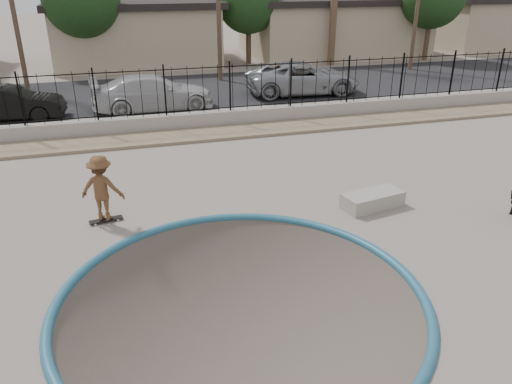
{
  "coord_description": "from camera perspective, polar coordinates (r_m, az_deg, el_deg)",
  "views": [
    {
      "loc": [
        -1.88,
        -8.46,
        5.64
      ],
      "look_at": [
        1.15,
        2.0,
        0.79
      ],
      "focal_mm": 35.0,
      "sensor_mm": 36.0,
      "label": 1
    }
  ],
  "objects": [
    {
      "name": "house_center",
      "position": [
        35.21,
        -13.62,
        17.39
      ],
      "size": [
        10.6,
        8.6,
        3.9
      ],
      "color": "tan",
      "rests_on": "ground"
    },
    {
      "name": "concrete_ledge",
      "position": [
        13.26,
        13.17,
        -0.88
      ],
      "size": [
        1.7,
        0.99,
        0.4
      ],
      "primitive_type": "cube",
      "rotation": [
        0.0,
        0.0,
        0.19
      ],
      "color": "gray",
      "rests_on": "ground"
    },
    {
      "name": "skateboard",
      "position": [
        12.76,
        -16.77,
        -3.04
      ],
      "size": [
        0.82,
        0.33,
        0.07
      ],
      "rotation": [
        0.0,
        0.0,
        0.17
      ],
      "color": "black",
      "rests_on": "ground"
    },
    {
      "name": "house_east_far",
      "position": [
        46.14,
        25.53,
        17.25
      ],
      "size": [
        11.6,
        8.6,
        3.9
      ],
      "color": "tan",
      "rests_on": "ground"
    },
    {
      "name": "ground",
      "position": [
        21.63,
        -10.39,
        5.44
      ],
      "size": [
        120.0,
        120.0,
        2.2
      ],
      "primitive_type": "cube",
      "color": "gray",
      "rests_on": "ground"
    },
    {
      "name": "car_c",
      "position": [
        22.46,
        -11.64,
        11.05
      ],
      "size": [
        5.31,
        2.38,
        1.51
      ],
      "primitive_type": "imported",
      "rotation": [
        0.0,
        0.0,
        1.62
      ],
      "color": "#BABABC",
      "rests_on": "street"
    },
    {
      "name": "skater",
      "position": [
        12.45,
        -17.17,
        0.03
      ],
      "size": [
        1.18,
        0.92,
        1.61
      ],
      "primitive_type": "imported",
      "rotation": [
        0.0,
        0.0,
        2.8
      ],
      "color": "brown",
      "rests_on": "ground"
    },
    {
      "name": "rock_strip",
      "position": [
        18.62,
        -9.65,
        6.2
      ],
      "size": [
        42.0,
        1.6,
        0.11
      ],
      "primitive_type": "cube",
      "color": "#958061",
      "rests_on": "ground"
    },
    {
      "name": "coping_ring",
      "position": [
        9.54,
        -1.67,
        -12.24
      ],
      "size": [
        7.04,
        7.04,
        0.2
      ],
      "primitive_type": "torus",
      "color": "#25617B",
      "rests_on": "ground"
    },
    {
      "name": "fence",
      "position": [
        19.31,
        -10.37,
        11.24
      ],
      "size": [
        40.0,
        0.04,
        1.8
      ],
      "color": "black",
      "rests_on": "retaining_wall"
    },
    {
      "name": "car_d",
      "position": [
        25.2,
        5.37,
        12.84
      ],
      "size": [
        5.71,
        2.89,
        1.55
      ],
      "primitive_type": "imported",
      "rotation": [
        0.0,
        0.0,
        1.51
      ],
      "color": "#92969A",
      "rests_on": "street"
    },
    {
      "name": "car_b",
      "position": [
        22.78,
        -26.34,
        9.08
      ],
      "size": [
        4.29,
        1.79,
        1.38
      ],
      "primitive_type": "imported",
      "rotation": [
        0.0,
        0.0,
        1.49
      ],
      "color": "black",
      "rests_on": "street"
    },
    {
      "name": "street_tree_mid",
      "position": [
        33.7,
        -0.89,
        20.93
      ],
      "size": [
        3.96,
        3.96,
        5.83
      ],
      "color": "#473323",
      "rests_on": "ground"
    },
    {
      "name": "house_east",
      "position": [
        38.57,
        8.7,
        18.28
      ],
      "size": [
        12.6,
        8.6,
        3.9
      ],
      "color": "tan",
      "rests_on": "ground"
    },
    {
      "name": "street",
      "position": [
        26.14,
        -11.85,
        11.08
      ],
      "size": [
        90.0,
        8.0,
        0.04
      ],
      "primitive_type": "cube",
      "color": "black",
      "rests_on": "ground"
    },
    {
      "name": "retaining_wall",
      "position": [
        19.6,
        -10.11,
        7.82
      ],
      "size": [
        42.0,
        0.45,
        0.6
      ],
      "primitive_type": "cube",
      "color": "#A1998E",
      "rests_on": "ground"
    },
    {
      "name": "bowl_pit",
      "position": [
        9.54,
        -1.67,
        -12.24
      ],
      "size": [
        6.84,
        6.84,
        1.8
      ],
      "primitive_type": null,
      "color": "#494038",
      "rests_on": "ground"
    }
  ]
}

